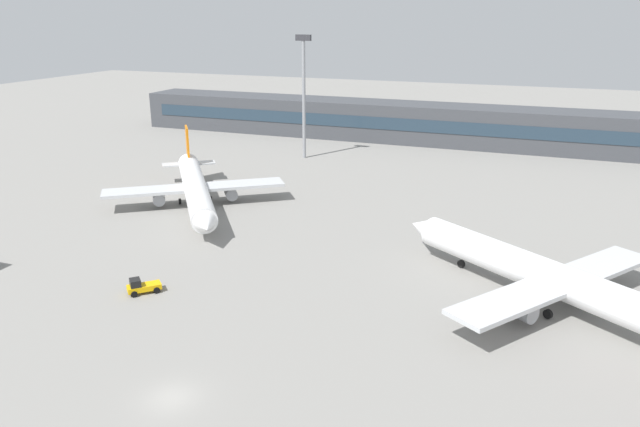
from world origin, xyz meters
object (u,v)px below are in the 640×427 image
airplane_mid (195,188)px  baggage_tug_yellow (142,286)px  floodlight_tower_west (304,88)px  airplane_near (548,277)px

airplane_mid → baggage_tug_yellow: airplane_mid is taller
airplane_mid → floodlight_tower_west: 40.13m
airplane_mid → baggage_tug_yellow: 31.52m
floodlight_tower_west → baggage_tug_yellow: bearing=-82.8°
airplane_near → baggage_tug_yellow: 43.58m
airplane_near → baggage_tug_yellow: size_ratio=9.94×
airplane_near → floodlight_tower_west: bearing=132.5°
baggage_tug_yellow → floodlight_tower_west: floodlight_tower_west is taller
baggage_tug_yellow → floodlight_tower_west: 69.58m
airplane_near → floodlight_tower_west: floodlight_tower_west is taller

